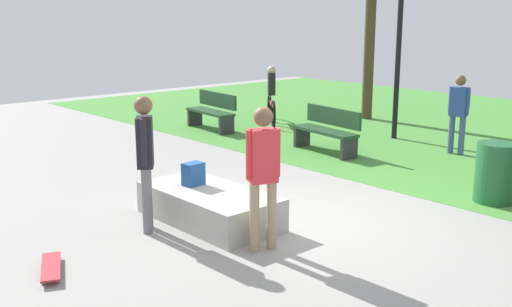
{
  "coord_description": "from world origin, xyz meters",
  "views": [
    {
      "loc": [
        5.43,
        -5.78,
        2.78
      ],
      "look_at": [
        -0.86,
        -0.13,
        0.82
      ],
      "focal_mm": 42.34,
      "sensor_mm": 36.0,
      "label": 1
    }
  ],
  "objects": [
    {
      "name": "ground_plane",
      "position": [
        0.0,
        0.0,
        0.0
      ],
      "size": [
        28.0,
        28.0,
        0.0
      ],
      "primitive_type": "plane",
      "color": "gray"
    },
    {
      "name": "concrete_ledge",
      "position": [
        -0.86,
        -0.99,
        0.22
      ],
      "size": [
        2.06,
        1.03,
        0.44
      ],
      "primitive_type": "cube",
      "color": "#A8A59E",
      "rests_on": "ground_plane"
    },
    {
      "name": "backpack_on_ledge",
      "position": [
        -1.2,
        -1.0,
        0.6
      ],
      "size": [
        0.22,
        0.3,
        0.32
      ],
      "primitive_type": "cube",
      "rotation": [
        0.0,
        0.0,
        1.65
      ],
      "color": "#1E4C8C",
      "rests_on": "concrete_ledge"
    },
    {
      "name": "skater_performing_trick",
      "position": [
        -1.11,
        -1.81,
        1.05
      ],
      "size": [
        0.38,
        0.35,
        1.78
      ],
      "color": "slate",
      "rests_on": "ground_plane"
    },
    {
      "name": "skater_watching",
      "position": [
        0.39,
        -1.14,
        1.02
      ],
      "size": [
        0.3,
        0.41,
        1.74
      ],
      "color": "tan",
      "rests_on": "ground_plane"
    },
    {
      "name": "skateboard_by_ledge",
      "position": [
        -0.68,
        -3.33,
        0.06
      ],
      "size": [
        0.81,
        0.51,
        0.08
      ],
      "color": "#A5262D",
      "rests_on": "ground_plane"
    },
    {
      "name": "park_bench_near_lamppost",
      "position": [
        -2.63,
        3.43,
        0.48
      ],
      "size": [
        1.65,
        0.68,
        0.91
      ],
      "color": "#1E4223",
      "rests_on": "ground_plane"
    },
    {
      "name": "park_bench_far_left",
      "position": [
        -6.19,
        3.21,
        0.48
      ],
      "size": [
        1.64,
        0.63,
        0.91
      ],
      "color": "#1E4223",
      "rests_on": "ground_plane"
    },
    {
      "name": "lamp_post",
      "position": [
        -2.55,
        5.65,
        2.7
      ],
      "size": [
        0.28,
        0.28,
        4.48
      ],
      "color": "black",
      "rests_on": "ground_plane"
    },
    {
      "name": "trash_bin",
      "position": [
        1.32,
        2.75,
        0.45
      ],
      "size": [
        0.59,
        0.59,
        0.91
      ],
      "primitive_type": "cylinder",
      "color": "#1E592D",
      "rests_on": "ground_plane"
    },
    {
      "name": "pedestrian_with_backpack",
      "position": [
        -0.77,
        5.27,
        0.96
      ],
      "size": [
        0.43,
        0.37,
        1.61
      ],
      "color": "#3F5184",
      "rests_on": "ground_plane"
    },
    {
      "name": "cyclist_on_bicycle",
      "position": [
        -5.83,
        4.87,
        0.63
      ],
      "size": [
        1.47,
        1.17,
        1.52
      ],
      "color": "black",
      "rests_on": "ground_plane"
    }
  ]
}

